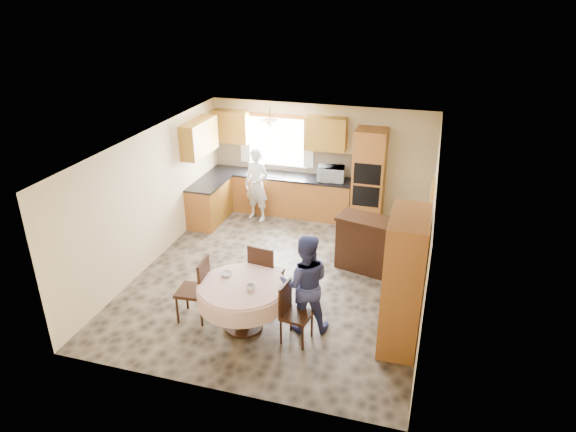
{
  "coord_description": "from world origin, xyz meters",
  "views": [
    {
      "loc": [
        2.39,
        -7.7,
        4.88
      ],
      "look_at": [
        0.05,
        0.3,
        1.06
      ],
      "focal_mm": 32.0,
      "sensor_mm": 36.0,
      "label": 1
    }
  ],
  "objects_px": {
    "chair_right": "(292,310)",
    "person_sink": "(257,185)",
    "dining_table": "(242,294)",
    "person_dining": "(305,284)",
    "oven_tower": "(369,178)",
    "chair_left": "(197,286)",
    "sideboard": "(373,247)",
    "cupboard": "(404,281)",
    "chair_back": "(264,271)"
  },
  "relations": [
    {
      "from": "chair_back",
      "to": "chair_right",
      "type": "xyz_separation_m",
      "value": [
        0.7,
        -0.81,
        -0.08
      ]
    },
    {
      "from": "cupboard",
      "to": "person_sink",
      "type": "height_order",
      "value": "cupboard"
    },
    {
      "from": "oven_tower",
      "to": "chair_back",
      "type": "distance_m",
      "value": 3.79
    },
    {
      "from": "oven_tower",
      "to": "chair_right",
      "type": "height_order",
      "value": "oven_tower"
    },
    {
      "from": "chair_back",
      "to": "person_sink",
      "type": "relative_size",
      "value": 0.66
    },
    {
      "from": "chair_right",
      "to": "chair_back",
      "type": "bearing_deg",
      "value": 49.65
    },
    {
      "from": "chair_left",
      "to": "person_sink",
      "type": "height_order",
      "value": "person_sink"
    },
    {
      "from": "chair_left",
      "to": "chair_right",
      "type": "height_order",
      "value": "chair_left"
    },
    {
      "from": "chair_left",
      "to": "chair_right",
      "type": "relative_size",
      "value": 1.12
    },
    {
      "from": "oven_tower",
      "to": "chair_back",
      "type": "relative_size",
      "value": 1.96
    },
    {
      "from": "chair_back",
      "to": "dining_table",
      "type": "bearing_deg",
      "value": 89.92
    },
    {
      "from": "sideboard",
      "to": "person_sink",
      "type": "bearing_deg",
      "value": 165.1
    },
    {
      "from": "sideboard",
      "to": "cupboard",
      "type": "distance_m",
      "value": 2.11
    },
    {
      "from": "person_sink",
      "to": "person_dining",
      "type": "bearing_deg",
      "value": -44.51
    },
    {
      "from": "chair_left",
      "to": "sideboard",
      "type": "bearing_deg",
      "value": 128.12
    },
    {
      "from": "chair_back",
      "to": "person_sink",
      "type": "bearing_deg",
      "value": -61.6
    },
    {
      "from": "sideboard",
      "to": "person_dining",
      "type": "relative_size",
      "value": 0.85
    },
    {
      "from": "sideboard",
      "to": "person_sink",
      "type": "distance_m",
      "value": 3.22
    },
    {
      "from": "chair_right",
      "to": "oven_tower",
      "type": "bearing_deg",
      "value": 2.71
    },
    {
      "from": "sideboard",
      "to": "person_dining",
      "type": "bearing_deg",
      "value": -96.1
    },
    {
      "from": "cupboard",
      "to": "person_dining",
      "type": "xyz_separation_m",
      "value": [
        -1.42,
        -0.09,
        -0.23
      ]
    },
    {
      "from": "chair_right",
      "to": "person_sink",
      "type": "height_order",
      "value": "person_sink"
    },
    {
      "from": "chair_right",
      "to": "person_dining",
      "type": "distance_m",
      "value": 0.43
    },
    {
      "from": "chair_right",
      "to": "chair_left",
      "type": "bearing_deg",
      "value": 95.34
    },
    {
      "from": "dining_table",
      "to": "person_dining",
      "type": "relative_size",
      "value": 0.86
    },
    {
      "from": "dining_table",
      "to": "chair_left",
      "type": "relative_size",
      "value": 1.29
    },
    {
      "from": "person_dining",
      "to": "chair_back",
      "type": "bearing_deg",
      "value": -46.66
    },
    {
      "from": "dining_table",
      "to": "chair_back",
      "type": "xyz_separation_m",
      "value": [
        0.09,
        0.75,
        -0.0
      ]
    },
    {
      "from": "chair_left",
      "to": "chair_right",
      "type": "xyz_separation_m",
      "value": [
        1.55,
        -0.09,
        -0.06
      ]
    },
    {
      "from": "dining_table",
      "to": "person_sink",
      "type": "bearing_deg",
      "value": 106.34
    },
    {
      "from": "chair_left",
      "to": "chair_back",
      "type": "relative_size",
      "value": 0.97
    },
    {
      "from": "person_sink",
      "to": "chair_right",
      "type": "bearing_deg",
      "value": -47.83
    },
    {
      "from": "sideboard",
      "to": "person_dining",
      "type": "distance_m",
      "value": 2.19
    },
    {
      "from": "chair_back",
      "to": "person_dining",
      "type": "relative_size",
      "value": 0.68
    },
    {
      "from": "oven_tower",
      "to": "dining_table",
      "type": "xyz_separation_m",
      "value": [
        -1.25,
        -4.33,
        -0.46
      ]
    },
    {
      "from": "sideboard",
      "to": "person_sink",
      "type": "relative_size",
      "value": 0.83
    },
    {
      "from": "oven_tower",
      "to": "chair_back",
      "type": "bearing_deg",
      "value": -107.98
    },
    {
      "from": "chair_left",
      "to": "person_dining",
      "type": "xyz_separation_m",
      "value": [
        1.66,
        0.23,
        0.21
      ]
    },
    {
      "from": "chair_right",
      "to": "person_sink",
      "type": "distance_m",
      "value": 4.37
    },
    {
      "from": "cupboard",
      "to": "chair_right",
      "type": "height_order",
      "value": "cupboard"
    },
    {
      "from": "chair_back",
      "to": "person_sink",
      "type": "xyz_separation_m",
      "value": [
        -1.22,
        3.1,
        0.22
      ]
    },
    {
      "from": "sideboard",
      "to": "chair_back",
      "type": "relative_size",
      "value": 1.25
    },
    {
      "from": "oven_tower",
      "to": "person_dining",
      "type": "distance_m",
      "value": 4.09
    },
    {
      "from": "sideboard",
      "to": "oven_tower",
      "type": "bearing_deg",
      "value": 115.72
    },
    {
      "from": "oven_tower",
      "to": "dining_table",
      "type": "relative_size",
      "value": 1.56
    },
    {
      "from": "chair_left",
      "to": "person_sink",
      "type": "bearing_deg",
      "value": -179.28
    },
    {
      "from": "chair_back",
      "to": "person_sink",
      "type": "height_order",
      "value": "person_sink"
    },
    {
      "from": "chair_left",
      "to": "chair_back",
      "type": "distance_m",
      "value": 1.11
    },
    {
      "from": "sideboard",
      "to": "chair_left",
      "type": "bearing_deg",
      "value": -122.63
    },
    {
      "from": "chair_left",
      "to": "dining_table",
      "type": "bearing_deg",
      "value": 82.76
    }
  ]
}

